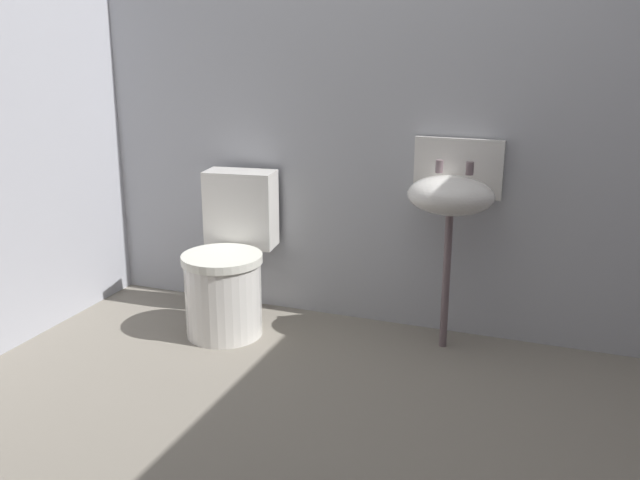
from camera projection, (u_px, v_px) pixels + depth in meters
The scene contains 4 objects.
ground_plane at pixel (291, 450), 2.63m from camera, with size 3.54×2.84×0.08m, color gray.
wall_back at pixel (389, 113), 3.45m from camera, with size 3.54×0.10×2.17m, color #ACAEB5.
toilet_near_wall at pixel (229, 268), 3.55m from camera, with size 0.45×0.63×0.78m.
sink at pixel (452, 193), 3.23m from camera, with size 0.42×0.35×0.99m.
Camera 1 is at (0.92, -2.11, 1.47)m, focal length 39.44 mm.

